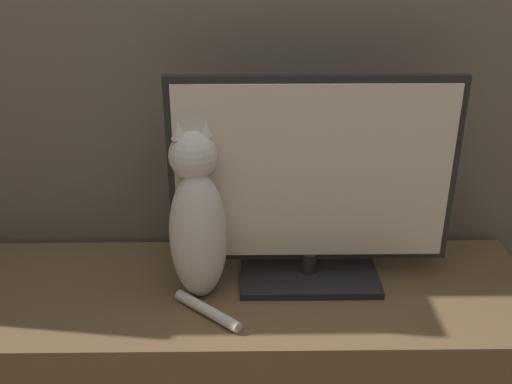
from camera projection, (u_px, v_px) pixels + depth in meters
The scene contains 3 objects.
tv_stand at pixel (245, 366), 1.73m from camera, with size 1.57×0.51×0.53m.
tv at pixel (312, 186), 1.55m from camera, with size 0.74×0.23×0.57m.
cat at pixel (197, 222), 1.51m from camera, with size 0.20×0.27×0.48m.
Camera 1 is at (0.01, -0.43, 1.45)m, focal length 42.00 mm.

